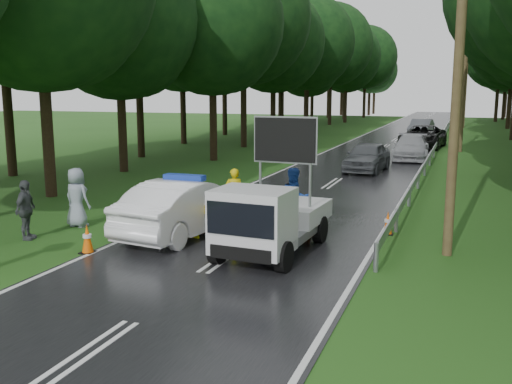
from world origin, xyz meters
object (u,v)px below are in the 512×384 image
at_px(queue_car_second, 411,147).
at_px(queue_car_third, 423,137).
at_px(barrier, 215,216).
at_px(queue_car_fourth, 421,128).
at_px(officer, 234,194).
at_px(police_sedan, 185,208).
at_px(work_truck, 269,219).
at_px(queue_car_first, 367,157).
at_px(civilian, 295,200).

height_order(queue_car_second, queue_car_third, queue_car_third).
distance_m(barrier, queue_car_fourth, 38.57).
distance_m(barrier, officer, 3.04).
distance_m(police_sedan, queue_car_second, 21.42).
bearing_deg(work_truck, queue_car_first, 93.58).
bearing_deg(queue_car_first, officer, -96.21).
xyz_separation_m(police_sedan, queue_car_fourth, (3.75, 37.96, -0.01)).
height_order(civilian, queue_car_first, civilian).
distance_m(work_truck, civilian, 2.53).
relative_size(work_truck, queue_car_second, 0.88).
distance_m(queue_car_first, queue_car_third, 13.40).
distance_m(officer, queue_car_second, 18.92).
height_order(queue_car_first, queue_car_second, queue_car_first).
xyz_separation_m(barrier, queue_car_third, (3.40, 28.76, 0.05)).
height_order(queue_car_second, queue_car_fourth, queue_car_fourth).
height_order(barrier, queue_car_first, queue_car_first).
height_order(barrier, civilian, civilian).
bearing_deg(police_sedan, civilian, -145.37).
height_order(officer, civilian, civilian).
height_order(queue_car_first, queue_car_fourth, queue_car_fourth).
distance_m(officer, queue_car_third, 26.11).
bearing_deg(officer, queue_car_third, -125.80).
bearing_deg(work_truck, barrier, 166.25).
xyz_separation_m(barrier, officer, (-0.66, 2.97, 0.07)).
height_order(officer, queue_car_third, officer).
bearing_deg(queue_car_third, work_truck, -87.66).
height_order(police_sedan, civilian, civilian).
bearing_deg(barrier, civilian, 70.64).
bearing_deg(queue_car_fourth, barrier, -89.71).
xyz_separation_m(officer, queue_car_second, (3.90, 18.51, -0.11)).
xyz_separation_m(work_truck, barrier, (-1.73, 0.53, -0.16)).
height_order(police_sedan, work_truck, work_truck).
xyz_separation_m(queue_car_first, queue_car_fourth, (0.98, 23.01, 0.04)).
relative_size(officer, queue_car_third, 0.28).
distance_m(police_sedan, queue_car_fourth, 38.15).
bearing_deg(police_sedan, queue_car_third, -92.11).
bearing_deg(barrier, officer, 123.02).
distance_m(officer, civilian, 2.52).
distance_m(civilian, queue_car_second, 19.54).
distance_m(civilian, queue_car_first, 13.48).
xyz_separation_m(police_sedan, civilian, (2.84, 1.48, 0.14)).
xyz_separation_m(civilian, queue_car_third, (1.73, 26.76, -0.14)).
xyz_separation_m(civilian, queue_car_first, (-0.07, 13.47, -0.19)).
relative_size(officer, queue_car_second, 0.33).
bearing_deg(queue_car_third, barrier, -91.14).
relative_size(barrier, queue_car_fourth, 0.48).
distance_m(queue_car_first, queue_car_second, 6.22).
bearing_deg(civilian, work_truck, -124.13).
xyz_separation_m(work_truck, officer, (-2.39, 3.49, -0.10)).
bearing_deg(queue_car_fourth, queue_car_first, -88.31).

